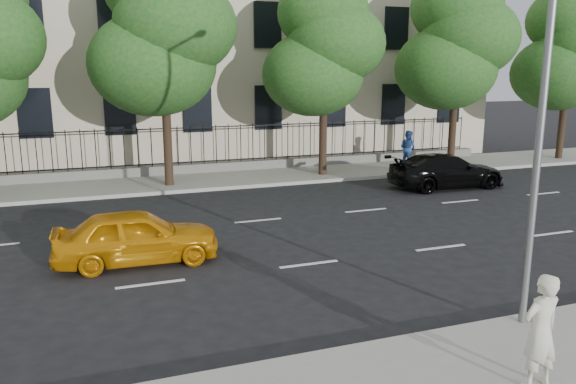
% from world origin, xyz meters
% --- Properties ---
extents(ground, '(120.00, 120.00, 0.00)m').
position_xyz_m(ground, '(0.00, 0.00, 0.00)').
color(ground, black).
rests_on(ground, ground).
extents(far_sidewalk, '(60.00, 4.00, 0.15)m').
position_xyz_m(far_sidewalk, '(0.00, 14.00, 0.07)').
color(far_sidewalk, gray).
rests_on(far_sidewalk, ground).
extents(lane_markings, '(49.60, 4.62, 0.01)m').
position_xyz_m(lane_markings, '(0.00, 4.75, 0.01)').
color(lane_markings, silver).
rests_on(lane_markings, ground).
extents(iron_fence, '(30.00, 0.50, 2.20)m').
position_xyz_m(iron_fence, '(0.00, 15.70, 0.65)').
color(iron_fence, slate).
rests_on(iron_fence, far_sidewalk).
extents(street_light, '(0.25, 3.32, 8.05)m').
position_xyz_m(street_light, '(2.50, -1.77, 5.15)').
color(street_light, slate).
rests_on(street_light, near_sidewalk).
extents(tree_c, '(5.89, 5.50, 9.80)m').
position_xyz_m(tree_c, '(-1.96, 13.36, 6.41)').
color(tree_c, '#382619').
rests_on(tree_c, far_sidewalk).
extents(tree_d, '(5.34, 4.94, 8.84)m').
position_xyz_m(tree_d, '(5.04, 13.36, 5.84)').
color(tree_d, '#382619').
rests_on(tree_d, far_sidewalk).
extents(tree_e, '(5.71, 5.31, 9.46)m').
position_xyz_m(tree_e, '(12.04, 13.36, 6.20)').
color(tree_e, '#382619').
rests_on(tree_e, far_sidewalk).
extents(tree_f, '(5.52, 5.12, 9.01)m').
position_xyz_m(tree_f, '(19.04, 13.36, 5.88)').
color(tree_f, '#382619').
rests_on(tree_f, far_sidewalk).
extents(yellow_taxi, '(4.21, 1.81, 1.42)m').
position_xyz_m(yellow_taxi, '(-4.13, 4.15, 0.71)').
color(yellow_taxi, orange).
rests_on(yellow_taxi, ground).
extents(black_sedan, '(5.06, 2.21, 1.45)m').
position_xyz_m(black_sedan, '(8.98, 9.32, 0.72)').
color(black_sedan, black).
rests_on(black_sedan, ground).
extents(woman_near, '(0.69, 0.47, 1.82)m').
position_xyz_m(woman_near, '(1.07, -4.16, 1.06)').
color(woman_near, beige).
rests_on(woman_near, near_sidewalk).
extents(pedestrian_far, '(0.95, 1.05, 1.78)m').
position_xyz_m(pedestrian_far, '(9.87, 13.80, 1.04)').
color(pedestrian_far, navy).
rests_on(pedestrian_far, far_sidewalk).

